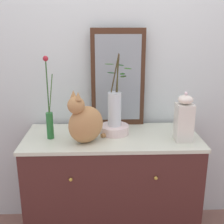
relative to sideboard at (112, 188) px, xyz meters
The scene contains 9 objects.
wall_back 0.93m from the sideboard, 90.00° to the left, with size 4.40×0.08×2.60m, color silver.
sideboard is the anchor object (origin of this frame).
mirror_leaning 0.85m from the sideboard, 77.71° to the left, with size 0.41×0.03×0.75m.
cat_sitting 0.62m from the sideboard, 148.10° to the right, with size 0.43×0.33×0.37m.
vase_slim_green 0.73m from the sideboard, behind, with size 0.06×0.05×0.58m.
bowl_porcelain 0.47m from the sideboard, 66.80° to the left, with size 0.21×0.21×0.06m, color silver.
vase_glass_clear 0.64m from the sideboard, 65.83° to the left, with size 0.20×0.14×0.52m.
jar_lidded_porcelain 0.78m from the sideboard, 11.63° to the right, with size 0.11×0.11×0.35m.
candle_pillar 0.71m from the sideboard, ahead, with size 0.04×0.04×0.09m.
Camera 1 is at (-0.07, -1.95, 1.65)m, focal length 46.32 mm.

